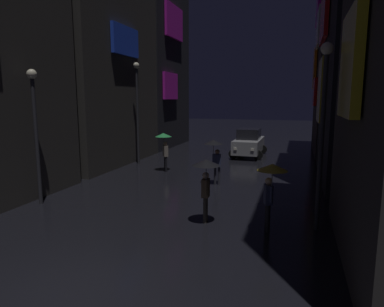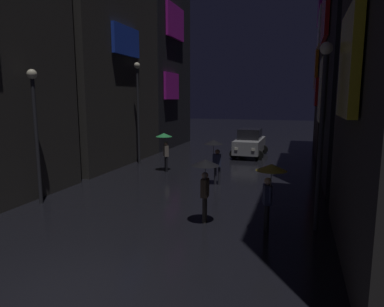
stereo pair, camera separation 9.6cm
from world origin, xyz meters
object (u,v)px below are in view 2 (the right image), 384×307
at_px(streetlamp_left_near, 35,120).
at_px(streetlamp_right_near, 322,116).
at_px(pedestrian_near_crossing_black, 215,149).
at_px(car_distant, 250,143).
at_px(pedestrian_foreground_right_yellow, 270,179).
at_px(pedestrian_midstreet_left_green, 165,141).
at_px(pedestrian_far_right_black, 205,173).
at_px(streetlamp_left_far, 138,102).

relative_size(streetlamp_left_near, streetlamp_right_near, 0.91).
bearing_deg(pedestrian_near_crossing_black, car_distant, 87.24).
bearing_deg(pedestrian_near_crossing_black, streetlamp_left_near, -139.78).
relative_size(pedestrian_foreground_right_yellow, pedestrian_near_crossing_black, 1.00).
bearing_deg(pedestrian_midstreet_left_green, pedestrian_far_right_black, -58.98).
height_order(car_distant, streetlamp_right_near, streetlamp_right_near).
bearing_deg(pedestrian_foreground_right_yellow, pedestrian_near_crossing_black, 119.68).
bearing_deg(pedestrian_midstreet_left_green, streetlamp_left_near, -108.68).
bearing_deg(pedestrian_far_right_black, streetlamp_left_near, 178.55).
bearing_deg(streetlamp_left_far, pedestrian_near_crossing_black, -32.87).
relative_size(pedestrian_foreground_right_yellow, pedestrian_midstreet_left_green, 1.00).
distance_m(pedestrian_midstreet_left_green, streetlamp_left_far, 3.51).
relative_size(pedestrian_midstreet_left_green, streetlamp_right_near, 0.38).
xyz_separation_m(pedestrian_far_right_black, streetlamp_left_near, (-6.60, 0.17, 1.53)).
relative_size(pedestrian_far_right_black, pedestrian_midstreet_left_green, 1.00).
bearing_deg(streetlamp_right_near, car_distant, 106.68).
bearing_deg(streetlamp_left_far, pedestrian_far_right_black, -52.68).
bearing_deg(pedestrian_far_right_black, car_distant, 92.11).
xyz_separation_m(pedestrian_far_right_black, streetlamp_right_near, (3.40, 0.50, 1.82)).
bearing_deg(streetlamp_left_far, pedestrian_foreground_right_yellow, -45.66).
height_order(pedestrian_midstreet_left_green, streetlamp_left_far, streetlamp_left_far).
distance_m(pedestrian_midstreet_left_green, streetlamp_right_near, 10.26).
height_order(streetlamp_left_far, streetlamp_right_near, streetlamp_left_far).
bearing_deg(pedestrian_foreground_right_yellow, streetlamp_right_near, 25.90).
xyz_separation_m(pedestrian_far_right_black, streetlamp_left_far, (-6.60, 8.66, 2.10)).
bearing_deg(streetlamp_left_near, car_distant, 65.42).
bearing_deg(car_distant, pedestrian_near_crossing_black, -92.76).
height_order(pedestrian_foreground_right_yellow, pedestrian_near_crossing_black, same).
xyz_separation_m(pedestrian_foreground_right_yellow, pedestrian_midstreet_left_green, (-6.29, 7.25, 0.00)).
relative_size(streetlamp_left_far, streetlamp_right_near, 1.09).
bearing_deg(pedestrian_near_crossing_black, pedestrian_far_right_black, -79.66).
bearing_deg(pedestrian_foreground_right_yellow, car_distant, 100.45).
distance_m(pedestrian_near_crossing_black, car_distant, 8.57).
bearing_deg(streetlamp_right_near, streetlamp_left_near, -178.08).
bearing_deg(pedestrian_near_crossing_black, streetlamp_left_far, 147.13).
distance_m(pedestrian_far_right_black, streetlamp_left_far, 11.09).
xyz_separation_m(pedestrian_near_crossing_black, streetlamp_left_near, (-5.69, -4.81, 1.53)).
relative_size(pedestrian_far_right_black, streetlamp_right_near, 0.38).
xyz_separation_m(pedestrian_midstreet_left_green, streetlamp_right_near, (7.66, -6.59, 1.82)).
height_order(pedestrian_near_crossing_black, car_distant, pedestrian_near_crossing_black).
bearing_deg(pedestrian_midstreet_left_green, car_distant, 59.62).
distance_m(pedestrian_near_crossing_black, streetlamp_left_far, 7.10).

